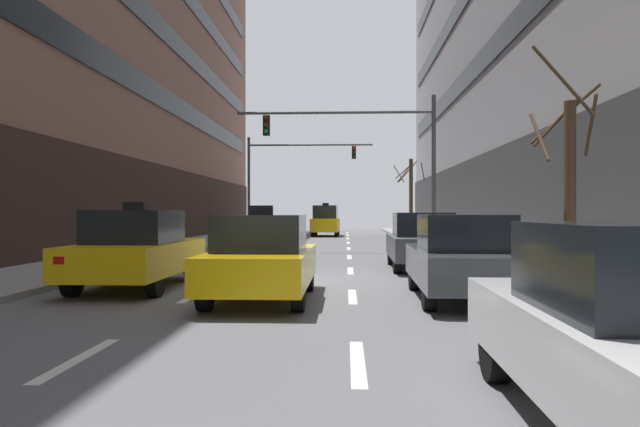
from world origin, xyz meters
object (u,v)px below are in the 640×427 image
Objects in this scene: taxi_driving_1 at (137,250)px; traffic_signal_1 at (286,168)px; taxi_driving_0 at (262,258)px; traffic_signal_0 at (374,146)px; taxi_driving_2 at (326,221)px; street_tree_0 at (569,181)px; car_parked_2 at (422,241)px; car_parked_1 at (463,258)px; street_tree_1 at (411,193)px.

traffic_signal_1 is (0.48, 26.71, 3.77)m from taxi_driving_1.
traffic_signal_0 is at bearing 78.79° from taxi_driving_0.
street_tree_0 is (5.89, -27.94, 1.23)m from taxi_driving_2.
taxi_driving_1 is at bearing -145.75° from car_parked_2.
street_tree_0 is at bearing -2.27° from taxi_driving_1.
taxi_driving_0 is at bearing -85.03° from traffic_signal_1.
car_parked_1 is (3.56, -28.96, -0.25)m from taxi_driving_2.
street_tree_1 is at bearing 12.97° from traffic_signal_1.
traffic_signal_1 is at bearing 94.97° from taxi_driving_0.
street_tree_1 is at bearing 85.59° from car_parked_1.
taxi_driving_0 is 0.82× the size of street_tree_1.
taxi_driving_0 reaches higher than car_parked_1.
taxi_driving_0 is 0.99× the size of car_parked_1.
taxi_driving_2 is 6.27m from street_tree_1.
taxi_driving_0 is at bearing -168.20° from street_tree_0.
taxi_driving_2 is at bearing 101.90° from street_tree_0.
street_tree_0 is at bearing -72.51° from traffic_signal_1.
car_parked_2 reaches higher than car_parked_1.
street_tree_1 is (3.34, 16.61, -1.47)m from traffic_signal_0.
traffic_signal_1 is (-6.20, 28.09, 3.81)m from car_parked_1.
car_parked_1 is at bearing -90.00° from car_parked_2.
traffic_signal_1 reaches higher than car_parked_1.
taxi_driving_0 is 29.20m from taxi_driving_2.
traffic_signal_0 is 13.03m from street_tree_0.
traffic_signal_1 is 28.47m from street_tree_0.
taxi_driving_1 reaches higher than taxi_driving_0.
taxi_driving_1 is 6.82m from car_parked_1.
street_tree_1 is (9.00, 28.67, 2.11)m from taxi_driving_1.
street_tree_0 is at bearing -78.10° from taxi_driving_2.
taxi_driving_2 is 1.01× the size of car_parked_1.
street_tree_1 is at bearing 78.69° from taxi_driving_0.
traffic_signal_0 is at bearing -80.73° from taxi_driving_2.
taxi_driving_1 is at bearing -115.12° from traffic_signal_0.
car_parked_2 is 0.52× the size of traffic_signal_1.
traffic_signal_0 reaches higher than taxi_driving_2.
street_tree_0 is (3.35, -12.41, -2.13)m from traffic_signal_0.
traffic_signal_1 reaches higher than car_parked_2.
traffic_signal_1 is at bearing 109.45° from traffic_signal_0.
taxi_driving_2 is 0.90× the size of street_tree_0.
traffic_signal_0 is 0.99× the size of traffic_signal_1.
traffic_signal_0 reaches higher than street_tree_1.
traffic_signal_0 reaches higher than taxi_driving_1.
taxi_driving_2 reaches higher than car_parked_1.
car_parked_2 is at bearing 58.79° from taxi_driving_0.
traffic_signal_0 is at bearing 64.88° from taxi_driving_1.
traffic_signal_1 is at bearing 105.64° from car_parked_2.
street_tree_1 is (2.32, 30.05, 2.15)m from car_parked_1.
taxi_driving_1 is at bearing -96.45° from taxi_driving_2.
taxi_driving_1 is 0.54× the size of traffic_signal_0.
car_parked_2 is 0.90× the size of street_tree_0.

